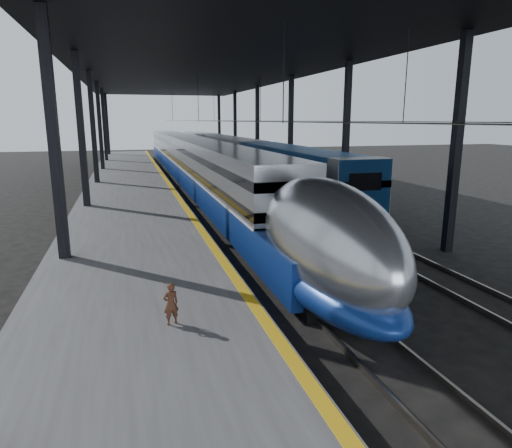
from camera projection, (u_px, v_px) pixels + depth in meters
name	position (u px, v px, depth m)	size (l,w,h in m)	color
ground	(271.00, 326.00, 12.62)	(160.00, 160.00, 0.00)	black
platform	(130.00, 198.00, 30.34)	(6.00, 80.00, 1.00)	#4C4C4F
yellow_strip	(172.00, 189.00, 30.97)	(0.30, 80.00, 0.01)	gold
rails	(246.00, 199.00, 32.56)	(6.52, 80.00, 0.16)	slate
canopy	(207.00, 64.00, 29.85)	(18.00, 75.00, 9.47)	black
tgv_train	(194.00, 163.00, 39.49)	(2.81, 65.20, 4.03)	#B0B2B8
second_train	(233.00, 156.00, 46.88)	(2.78, 56.05, 3.82)	#164A92
child	(171.00, 304.00, 10.34)	(0.36, 0.24, 0.99)	#472617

